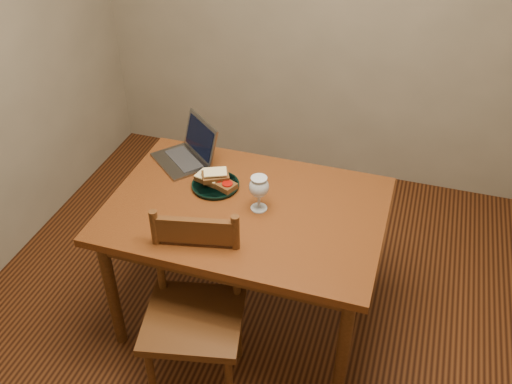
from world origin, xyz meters
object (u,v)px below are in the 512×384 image
(chair, at_px, (194,306))
(laptop, at_px, (189,150))
(plate, at_px, (215,185))
(milk_glass, at_px, (259,193))
(table, at_px, (246,221))

(chair, height_order, laptop, laptop)
(plate, bearing_deg, laptop, 138.34)
(laptop, bearing_deg, milk_glass, 8.38)
(laptop, bearing_deg, chair, -27.09)
(chair, xyz_separation_m, milk_glass, (0.16, 0.46, 0.33))
(table, bearing_deg, chair, -101.60)
(chair, bearing_deg, table, 66.37)
(chair, bearing_deg, laptop, 100.79)
(chair, relative_size, plate, 2.15)
(table, distance_m, milk_glass, 0.19)
(milk_glass, bearing_deg, laptop, 148.29)
(table, distance_m, chair, 0.49)
(table, height_order, plate, plate)
(plate, xyz_separation_m, milk_glass, (0.26, -0.10, 0.08))
(plate, xyz_separation_m, laptop, (-0.22, 0.19, 0.05))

